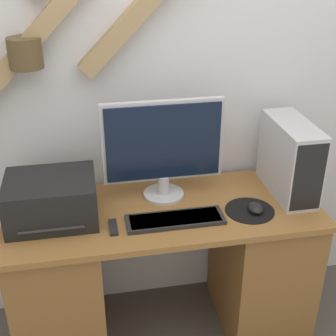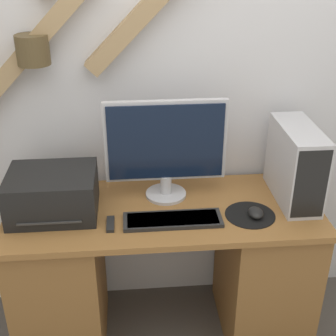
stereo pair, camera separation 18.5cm
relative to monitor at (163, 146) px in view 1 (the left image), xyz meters
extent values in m
cube|color=silver|center=(-0.02, 0.23, 0.31)|extent=(6.40, 0.05, 2.70)
cylinder|color=#4C3D23|center=(-0.58, 0.13, 0.43)|extent=(0.15, 0.15, 0.13)
cube|color=brown|center=(-0.02, -0.12, -0.28)|extent=(1.47, 0.60, 0.03)
cube|color=brown|center=(-0.54, -0.12, -0.67)|extent=(0.41, 0.55, 0.75)
cube|color=brown|center=(0.50, -0.12, -0.67)|extent=(0.41, 0.55, 0.75)
cylinder|color=#B7B7BC|center=(0.00, 0.00, -0.26)|extent=(0.20, 0.20, 0.02)
cylinder|color=#B7B7BC|center=(0.00, 0.00, -0.20)|extent=(0.06, 0.06, 0.09)
cube|color=#B7B7BC|center=(0.00, 0.01, 0.02)|extent=(0.57, 0.03, 0.40)
cube|color=black|center=(0.00, -0.01, 0.02)|extent=(0.54, 0.01, 0.36)
cube|color=black|center=(0.01, -0.24, -0.26)|extent=(0.44, 0.14, 0.02)
cube|color=#424242|center=(0.01, -0.24, -0.25)|extent=(0.41, 0.12, 0.01)
cylinder|color=black|center=(0.37, -0.21, -0.26)|extent=(0.23, 0.23, 0.00)
ellipsoid|color=black|center=(0.39, -0.23, -0.24)|extent=(0.07, 0.09, 0.04)
cube|color=#B2B2B7|center=(0.61, -0.07, -0.08)|extent=(0.16, 0.41, 0.37)
cube|color=black|center=(0.61, -0.28, -0.08)|extent=(0.15, 0.01, 0.33)
cube|color=black|center=(-0.53, -0.11, -0.17)|extent=(0.40, 0.32, 0.20)
cube|color=#333333|center=(-0.53, -0.20, -0.22)|extent=(0.28, 0.14, 0.01)
cube|color=black|center=(-0.27, -0.24, -0.26)|extent=(0.03, 0.11, 0.02)
camera|label=1|loc=(-0.35, -1.96, 0.91)|focal=50.00mm
camera|label=2|loc=(-0.16, -1.98, 0.91)|focal=50.00mm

